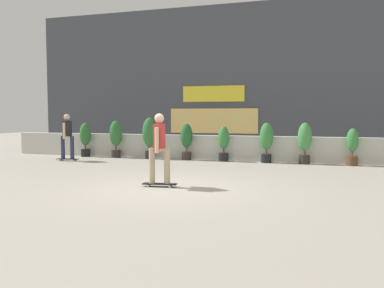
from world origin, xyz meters
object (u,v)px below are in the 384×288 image
(potted_plant_3, at_px, (187,140))
(potted_plant_5, at_px, (266,140))
(potted_plant_1, at_px, (116,136))
(potted_plant_7, at_px, (352,146))
(potted_plant_2, at_px, (150,135))
(potted_plant_4, at_px, (224,142))
(skater_foreground, at_px, (159,146))
(potted_plant_6, at_px, (305,140))
(potted_plant_0, at_px, (85,138))
(skater_far_left, at_px, (67,135))

(potted_plant_3, xyz_separation_m, potted_plant_5, (2.92, 0.00, 0.04))
(potted_plant_1, distance_m, potted_plant_7, 8.61)
(potted_plant_3, height_order, potted_plant_7, potted_plant_3)
(potted_plant_1, bearing_deg, potted_plant_2, 0.00)
(potted_plant_4, relative_size, skater_foreground, 0.75)
(potted_plant_5, bearing_deg, potted_plant_6, 0.00)
(potted_plant_0, relative_size, potted_plant_7, 1.10)
(potted_plant_6, bearing_deg, potted_plant_5, 180.00)
(potted_plant_7, xyz_separation_m, skater_far_left, (-9.74, -1.56, 0.29))
(potted_plant_0, height_order, skater_far_left, skater_far_left)
(potted_plant_0, distance_m, potted_plant_7, 9.97)
(potted_plant_3, bearing_deg, potted_plant_6, 0.00)
(potted_plant_1, bearing_deg, skater_far_left, -125.81)
(potted_plant_1, height_order, potted_plant_3, potted_plant_1)
(potted_plant_5, xyz_separation_m, skater_foreground, (-1.80, -5.53, 0.14))
(potted_plant_3, relative_size, skater_far_left, 0.79)
(potted_plant_4, height_order, potted_plant_6, potted_plant_6)
(potted_plant_3, distance_m, potted_plant_6, 4.20)
(potted_plant_0, distance_m, skater_far_left, 1.59)
(potted_plant_0, height_order, potted_plant_4, potted_plant_0)
(potted_plant_2, distance_m, potted_plant_7, 7.19)
(potted_plant_1, height_order, skater_foreground, skater_foreground)
(potted_plant_2, relative_size, potted_plant_6, 1.12)
(potted_plant_7, distance_m, skater_foreground, 7.19)
(potted_plant_5, xyz_separation_m, skater_far_left, (-6.95, -1.56, 0.14))
(potted_plant_0, relative_size, potted_plant_1, 0.93)
(potted_plant_1, xyz_separation_m, potted_plant_5, (5.82, 0.00, -0.03))
(potted_plant_3, xyz_separation_m, skater_far_left, (-4.03, -1.56, 0.18))
(potted_plant_0, distance_m, potted_plant_2, 2.79)
(potted_plant_4, distance_m, potted_plant_6, 2.81)
(potted_plant_0, bearing_deg, skater_far_left, -81.51)
(potted_plant_2, relative_size, skater_far_left, 0.92)
(potted_plant_7, relative_size, skater_far_left, 0.72)
(potted_plant_4, bearing_deg, potted_plant_3, -180.00)
(potted_plant_2, bearing_deg, potted_plant_5, 0.00)
(potted_plant_5, relative_size, potted_plant_6, 1.00)
(potted_plant_0, distance_m, potted_plant_1, 1.36)
(potted_plant_1, bearing_deg, potted_plant_7, 0.00)
(potted_plant_0, distance_m, skater_foreground, 7.72)
(potted_plant_0, distance_m, potted_plant_4, 5.66)
(potted_plant_1, xyz_separation_m, potted_plant_7, (8.61, 0.00, -0.17))
(potted_plant_5, height_order, skater_far_left, skater_far_left)
(potted_plant_4, distance_m, potted_plant_7, 4.32)
(potted_plant_4, bearing_deg, potted_plant_6, -0.00)
(potted_plant_2, xyz_separation_m, potted_plant_6, (5.68, 0.00, -0.11))
(potted_plant_7, relative_size, skater_foreground, 0.72)
(potted_plant_0, bearing_deg, potted_plant_7, 0.00)
(potted_plant_3, bearing_deg, potted_plant_2, 180.00)
(potted_plant_5, distance_m, potted_plant_7, 2.80)
(potted_plant_3, height_order, skater_foreground, skater_foreground)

